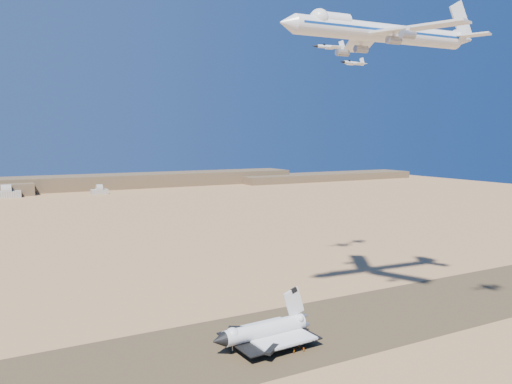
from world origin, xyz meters
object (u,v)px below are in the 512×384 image
crew_b (299,346)px  crew_c (304,350)px  carrier_747 (376,32)px  crew_a (294,351)px  shuttle (264,332)px  chase_jet_d (330,47)px  chase_jet_e (353,63)px

crew_b → crew_c: size_ratio=1.02×
carrier_747 → crew_a: bearing=-162.7°
shuttle → chase_jet_d: size_ratio=2.26×
carrier_747 → crew_c: size_ratio=49.75×
crew_b → chase_jet_d: 132.27m
crew_b → chase_jet_e: (71.01, 63.56, 101.71)m
shuttle → crew_b: shuttle is taller
crew_b → carrier_747: bearing=-113.6°
crew_c → chase_jet_e: chase_jet_e is taller
carrier_747 → chase_jet_e: (37.03, 57.60, -0.29)m
carrier_747 → chase_jet_e: 68.48m
chase_jet_e → chase_jet_d: bearing=-167.4°
crew_a → crew_c: (3.31, -0.47, -0.05)m
shuttle → crew_c: 13.88m
crew_a → shuttle: bearing=47.7°
chase_jet_d → chase_jet_e: (18.34, 6.00, -5.10)m
shuttle → crew_c: bearing=-52.9°
chase_jet_d → chase_jet_e: size_ratio=1.00×
crew_b → chase_jet_e: size_ratio=0.10×
shuttle → chase_jet_d: (61.62, 50.74, 102.94)m
shuttle → crew_b: size_ratio=21.84×
shuttle → crew_c: shuttle is taller
crew_c → chase_jet_e: size_ratio=0.10×
crew_c → chase_jet_d: chase_jet_d is taller
crew_a → chase_jet_e: size_ratio=0.11×
shuttle → crew_a: size_ratio=20.86×
carrier_747 → crew_b: size_ratio=48.82×
crew_a → crew_c: bearing=-79.7°
crew_c → chase_jet_d: size_ratio=0.10×
crew_a → chase_jet_d: bearing=-24.5°
chase_jet_d → crew_a: bearing=-122.0°
shuttle → crew_a: shuttle is taller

